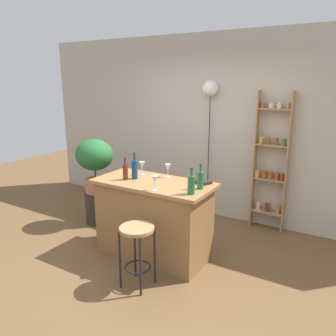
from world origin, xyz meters
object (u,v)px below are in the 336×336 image
(cookbook, at_px, (201,182))
(wine_glass_center, at_px, (168,168))
(plant_stool, at_px, (97,207))
(bottle_olive_oil, at_px, (125,172))
(wine_glass_left, at_px, (142,165))
(bottle_wine_red, at_px, (200,180))
(pendant_globe_light, at_px, (210,90))
(spice_shelf, at_px, (271,163))
(bar_stool, at_px, (137,242))
(wine_glass_right, at_px, (155,180))
(potted_plant, at_px, (95,159))
(bottle_vinegar, at_px, (191,184))
(bottle_spirits_clear, at_px, (135,169))

(cookbook, bearing_deg, wine_glass_center, -159.26)
(wine_glass_center, bearing_deg, plant_stool, 174.47)
(bottle_olive_oil, relative_size, wine_glass_left, 1.63)
(bottle_wine_red, height_order, bottle_olive_oil, bottle_wine_red)
(plant_stool, relative_size, pendant_globe_light, 0.23)
(spice_shelf, bearing_deg, bar_stool, -109.87)
(wine_glass_right, bearing_deg, wine_glass_center, 105.70)
(bottle_wine_red, distance_m, wine_glass_left, 0.90)
(spice_shelf, relative_size, bottle_olive_oil, 7.42)
(bar_stool, relative_size, spice_shelf, 0.34)
(bar_stool, bearing_deg, wine_glass_center, 100.48)
(plant_stool, bearing_deg, wine_glass_center, -5.53)
(spice_shelf, height_order, plant_stool, spice_shelf)
(potted_plant, bearing_deg, bottle_wine_red, -10.48)
(bottle_vinegar, distance_m, wine_glass_center, 0.69)
(plant_stool, relative_size, potted_plant, 0.61)
(bar_stool, xyz_separation_m, pendant_globe_light, (-0.20, 2.17, 1.47))
(cookbook, relative_size, pendant_globe_light, 0.10)
(potted_plant, xyz_separation_m, bottle_spirits_clear, (1.02, -0.40, 0.08))
(bar_stool, distance_m, wine_glass_left, 1.12)
(bottle_spirits_clear, relative_size, wine_glass_right, 1.98)
(bottle_olive_oil, bearing_deg, wine_glass_center, 43.26)
(bottle_wine_red, bearing_deg, pendant_globe_light, 111.09)
(cookbook, bearing_deg, bottle_olive_oil, -135.51)
(cookbook, distance_m, pendant_globe_light, 1.72)
(bar_stool, bearing_deg, potted_plant, 145.83)
(wine_glass_right, distance_m, cookbook, 0.60)
(bottle_olive_oil, bearing_deg, spice_shelf, 50.76)
(wine_glass_left, bearing_deg, plant_stool, 168.97)
(bottle_olive_oil, bearing_deg, wine_glass_right, -16.59)
(wine_glass_right, height_order, pendant_globe_light, pendant_globe_light)
(bottle_olive_oil, height_order, cookbook, bottle_olive_oil)
(potted_plant, height_order, bottle_wine_red, potted_plant)
(plant_stool, xyz_separation_m, bottle_spirits_clear, (1.02, -0.40, 0.83))
(bottle_olive_oil, xyz_separation_m, wine_glass_center, (0.38, 0.36, 0.02))
(spice_shelf, height_order, cookbook, spice_shelf)
(wine_glass_left, height_order, cookbook, wine_glass_left)
(plant_stool, height_order, bottle_vinegar, bottle_vinegar)
(bar_stool, distance_m, bottle_spirits_clear, 0.96)
(wine_glass_left, bearing_deg, cookbook, 3.63)
(bottle_wine_red, bearing_deg, bar_stool, -119.85)
(bottle_spirits_clear, distance_m, pendant_globe_light, 1.82)
(pendant_globe_light, bearing_deg, bottle_vinegar, -71.43)
(bottle_wine_red, bearing_deg, plant_stool, 169.52)
(wine_glass_left, relative_size, pendant_globe_light, 0.08)
(bottle_olive_oil, height_order, bottle_vinegar, bottle_vinegar)
(spice_shelf, bearing_deg, bottle_olive_oil, -129.24)
(potted_plant, distance_m, wine_glass_center, 1.34)
(bar_stool, xyz_separation_m, wine_glass_left, (-0.51, 0.82, 0.57))
(potted_plant, bearing_deg, bottle_vinegar, -16.41)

